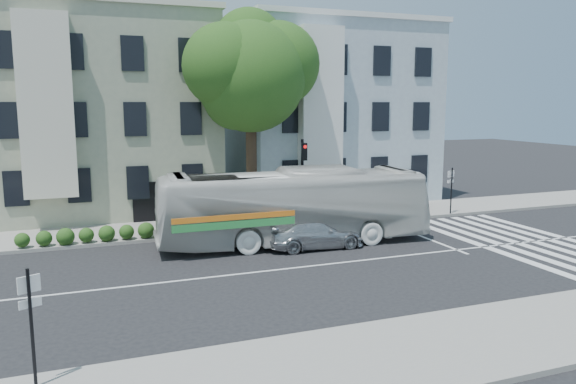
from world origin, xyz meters
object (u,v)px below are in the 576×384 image
traffic_signal (303,169)px  fire_hydrant (424,209)px  sedan (314,234)px  near_sign_pole (31,313)px  bus (294,206)px

traffic_signal → fire_hydrant: 7.19m
sedan → traffic_signal: 5.53m
fire_hydrant → near_sign_pole: near_sign_pole is taller
bus → near_sign_pole: size_ratio=4.57×
fire_hydrant → traffic_signal: bearing=171.2°
bus → near_sign_pole: bus is taller
fire_hydrant → bus: bearing=-162.4°
traffic_signal → near_sign_pole: bearing=-115.1°
traffic_signal → fire_hydrant: traffic_signal is taller
bus → fire_hydrant: bus is taller
traffic_signal → fire_hydrant: (6.72, -1.04, -2.32)m
sedan → fire_hydrant: size_ratio=6.22×
traffic_signal → near_sign_pole: size_ratio=1.66×
sedan → traffic_signal: bearing=-14.7°
sedan → traffic_signal: traffic_signal is taller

